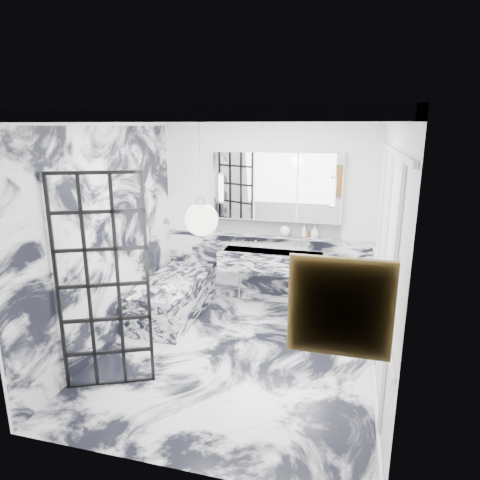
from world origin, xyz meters
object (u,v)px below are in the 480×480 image
(trough_sink, at_px, (273,261))
(mirror_cabinet, at_px, (276,187))
(bathtub, at_px, (174,297))
(crittall_door, at_px, (103,285))

(trough_sink, relative_size, mirror_cabinet, 0.84)
(trough_sink, bearing_deg, bathtub, -153.52)
(crittall_door, height_order, trough_sink, crittall_door)
(mirror_cabinet, relative_size, bathtub, 1.15)
(trough_sink, xyz_separation_m, bathtub, (-1.33, -0.66, -0.45))
(trough_sink, xyz_separation_m, mirror_cabinet, (-0.00, 0.17, 1.09))
(bathtub, bearing_deg, trough_sink, 26.48)
(mirror_cabinet, distance_m, bathtub, 2.20)
(crittall_door, distance_m, bathtub, 1.96)
(trough_sink, distance_m, mirror_cabinet, 1.10)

